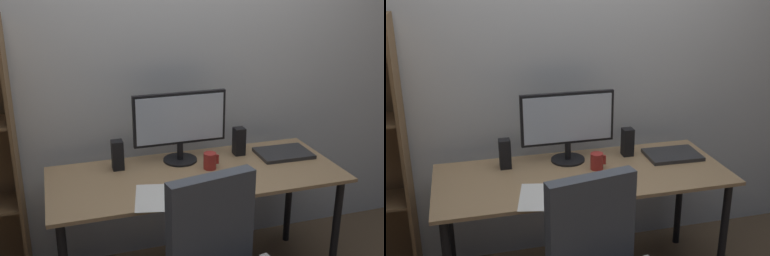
# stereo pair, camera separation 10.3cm
# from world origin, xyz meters

# --- Properties ---
(back_wall) EXTENTS (6.40, 0.10, 2.60)m
(back_wall) POSITION_xyz_m (0.00, 0.50, 1.30)
(back_wall) COLOR silver
(back_wall) RESTS_ON ground
(desk) EXTENTS (1.63, 0.67, 0.74)m
(desk) POSITION_xyz_m (0.00, 0.00, 0.65)
(desk) COLOR tan
(desk) RESTS_ON ground
(monitor) EXTENTS (0.55, 0.20, 0.42)m
(monitor) POSITION_xyz_m (-0.04, 0.19, 0.98)
(monitor) COLOR black
(monitor) RESTS_ON desk
(keyboard) EXTENTS (0.29, 0.11, 0.02)m
(keyboard) POSITION_xyz_m (-0.06, -0.18, 0.75)
(keyboard) COLOR #B7BABC
(keyboard) RESTS_ON desk
(mouse) EXTENTS (0.07, 0.10, 0.03)m
(mouse) POSITION_xyz_m (0.17, -0.16, 0.76)
(mouse) COLOR black
(mouse) RESTS_ON desk
(coffee_mug) EXTENTS (0.09, 0.07, 0.09)m
(coffee_mug) POSITION_xyz_m (0.09, 0.03, 0.79)
(coffee_mug) COLOR #B72D28
(coffee_mug) RESTS_ON desk
(laptop) EXTENTS (0.33, 0.24, 0.02)m
(laptop) POSITION_xyz_m (0.59, 0.09, 0.75)
(laptop) COLOR #2D2D30
(laptop) RESTS_ON desk
(speaker_left) EXTENTS (0.06, 0.07, 0.17)m
(speaker_left) POSITION_xyz_m (-0.41, 0.18, 0.82)
(speaker_left) COLOR black
(speaker_left) RESTS_ON desk
(speaker_right) EXTENTS (0.06, 0.07, 0.17)m
(speaker_right) POSITION_xyz_m (0.33, 0.18, 0.82)
(speaker_right) COLOR black
(speaker_right) RESTS_ON desk
(paper_sheet) EXTENTS (0.27, 0.33, 0.00)m
(paper_sheet) POSITION_xyz_m (-0.28, -0.22, 0.74)
(paper_sheet) COLOR white
(paper_sheet) RESTS_ON desk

